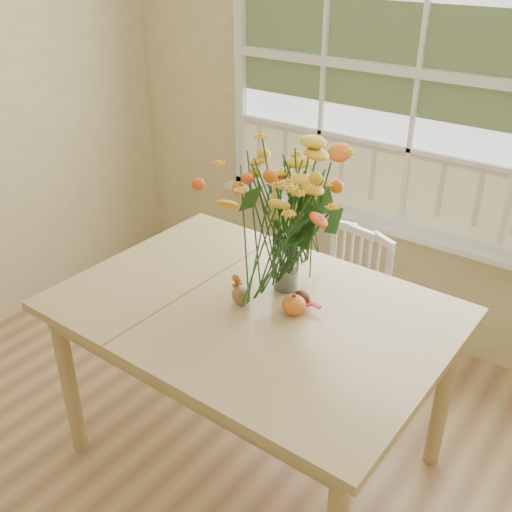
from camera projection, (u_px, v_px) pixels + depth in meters
The scene contains 8 objects.
wall_back at pixel (417, 111), 3.11m from camera, with size 4.00×0.02×2.70m, color #CAC081.
window at pixel (418, 77), 3.00m from camera, with size 2.42×0.12×1.74m.
dining_table at pixel (253, 324), 2.48m from camera, with size 1.56×1.12×0.83m.
windsor_chair at pixel (347, 302), 3.11m from camera, with size 0.44×0.43×0.85m.
flower_vase at pixel (288, 211), 2.39m from camera, with size 0.50×0.50×0.59m.
pumpkin at pixel (294, 306), 2.37m from camera, with size 0.10×0.10×0.08m, color #E7591B.
turkey_figurine at pixel (241, 296), 2.42m from camera, with size 0.10×0.08×0.11m.
dark_gourd at pixel (301, 299), 2.42m from camera, with size 0.13×0.08×0.07m.
Camera 1 is at (1.17, -0.74, 2.17)m, focal length 42.00 mm.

